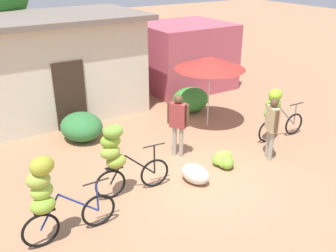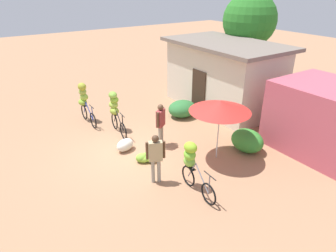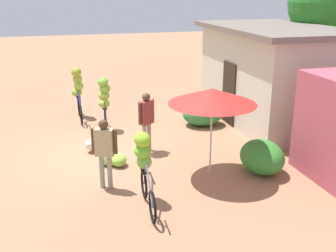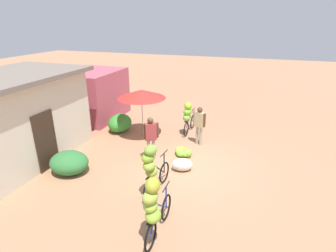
{
  "view_description": "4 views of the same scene",
  "coord_description": "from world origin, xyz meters",
  "views": [
    {
      "loc": [
        -4.68,
        -6.02,
        4.67
      ],
      "look_at": [
        -0.22,
        1.08,
        0.97
      ],
      "focal_mm": 41.09,
      "sensor_mm": 36.0,
      "label": 1
    },
    {
      "loc": [
        8.45,
        -3.99,
        5.52
      ],
      "look_at": [
        0.98,
        1.01,
        1.18
      ],
      "focal_mm": 31.91,
      "sensor_mm": 36.0,
      "label": 2
    },
    {
      "loc": [
        10.22,
        -1.0,
        4.23
      ],
      "look_at": [
        0.63,
        1.7,
        0.83
      ],
      "focal_mm": 43.32,
      "sensor_mm": 36.0,
      "label": 3
    },
    {
      "loc": [
        -8.01,
        -2.19,
        4.81
      ],
      "look_at": [
        1.03,
        0.87,
        1.05
      ],
      "focal_mm": 29.04,
      "sensor_mm": 36.0,
      "label": 4
    }
  ],
  "objects": [
    {
      "name": "ground_plane",
      "position": [
        0.0,
        0.0,
        0.0
      ],
      "size": [
        60.0,
        60.0,
        0.0
      ],
      "primitive_type": "plane",
      "color": "#A17352"
    },
    {
      "name": "hedge_bush_front_left",
      "position": [
        -1.55,
        3.47,
        0.37
      ],
      "size": [
        1.13,
        1.3,
        0.74
      ],
      "primitive_type": "ellipsoid",
      "color": "#307137",
      "rests_on": "ground"
    },
    {
      "name": "person_bystander",
      "position": [
        0.16,
        1.23,
        1.0
      ],
      "size": [
        0.39,
        0.49,
        1.63
      ],
      "color": "gray",
      "rests_on": "ground"
    },
    {
      "name": "bicycle_leftmost",
      "position": [
        -3.48,
        -0.32,
        1.01
      ],
      "size": [
        1.74,
        0.48,
        1.73
      ],
      "color": "black",
      "rests_on": "ground"
    },
    {
      "name": "bicycle_near_pile",
      "position": [
        -1.88,
        0.37,
        0.98
      ],
      "size": [
        1.68,
        0.46,
        1.66
      ],
      "color": "black",
      "rests_on": "ground"
    },
    {
      "name": "person_vendor",
      "position": [
        2.01,
        -0.12,
        0.97
      ],
      "size": [
        0.35,
        0.53,
        1.6
      ],
      "color": "gray",
      "rests_on": "ground"
    },
    {
      "name": "banana_pile_on_ground",
      "position": [
        0.83,
        0.2,
        0.14
      ],
      "size": [
        0.66,
        0.75,
        0.31
      ],
      "color": "#8BC13B",
      "rests_on": "ground"
    },
    {
      "name": "shop_pink",
      "position": [
        3.55,
        5.91,
        1.21
      ],
      "size": [
        3.2,
        2.8,
        2.42
      ],
      "primitive_type": "cube",
      "color": "#B54E5F",
      "rests_on": "ground"
    },
    {
      "name": "produce_sack",
      "position": [
        -0.22,
        -0.06,
        0.22
      ],
      "size": [
        0.62,
        0.8,
        0.44
      ],
      "primitive_type": "ellipsoid",
      "rotation": [
        0.0,
        0.0,
        1.86
      ],
      "color": "silver",
      "rests_on": "ground"
    },
    {
      "name": "hedge_bush_front_right",
      "position": [
        2.22,
        3.59,
        0.4
      ],
      "size": [
        1.23,
        1.0,
        0.8
      ],
      "primitive_type": "ellipsoid",
      "color": "#358931",
      "rests_on": "ground"
    },
    {
      "name": "building_low",
      "position": [
        -1.5,
        5.82,
        1.57
      ],
      "size": [
        5.71,
        3.43,
        3.09
      ],
      "color": "beige",
      "rests_on": "ground"
    },
    {
      "name": "bicycle_center_loaded",
      "position": [
        2.86,
        0.57,
        0.91
      ],
      "size": [
        1.62,
        0.45,
        1.51
      ],
      "color": "black",
      "rests_on": "ground"
    },
    {
      "name": "market_umbrella",
      "position": [
        1.98,
        2.36,
        1.93
      ],
      "size": [
        2.02,
        2.02,
        2.1
      ],
      "color": "beige",
      "rests_on": "ground"
    }
  ]
}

